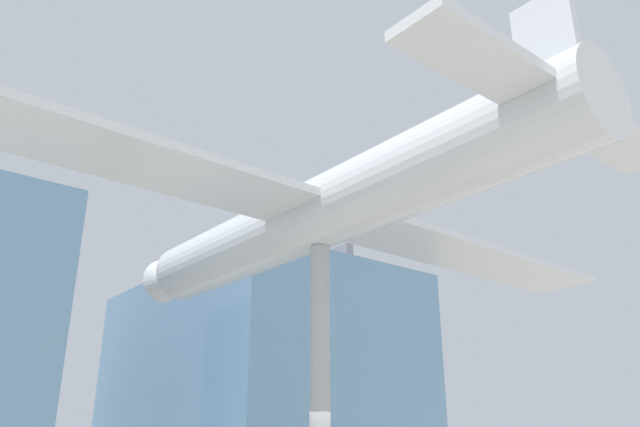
{
  "coord_description": "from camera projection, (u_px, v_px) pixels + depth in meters",
  "views": [
    {
      "loc": [
        -8.37,
        -10.5,
        1.78
      ],
      "look_at": [
        0.0,
        0.0,
        6.87
      ],
      "focal_mm": 35.0,
      "sensor_mm": 36.0,
      "label": 1
    }
  ],
  "objects": [
    {
      "name": "glass_pavilion_right",
      "position": [
        256.0,
        385.0,
        28.89
      ],
      "size": [
        9.86,
        14.29,
        9.76
      ],
      "color": "slate",
      "rests_on": "ground_plane"
    },
    {
      "name": "suspended_airplane",
      "position": [
        316.0,
        215.0,
        14.49
      ],
      "size": [
        21.18,
        15.23,
        3.03
      ],
      "rotation": [
        0.0,
        0.0,
        0.01
      ],
      "color": "#B2B7BC",
      "rests_on": "support_pylon_central"
    },
    {
      "name": "support_pylon_central",
      "position": [
        320.0,
        386.0,
        13.0
      ],
      "size": [
        0.43,
        0.43,
        6.06
      ],
      "color": "#999EA3",
      "rests_on": "ground_plane"
    }
  ]
}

